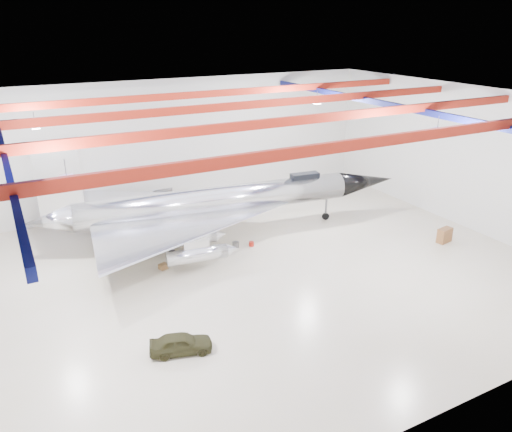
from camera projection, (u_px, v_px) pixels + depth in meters
floor at (235, 276)px, 32.33m from camera, size 40.00×40.00×0.00m
wall_back at (158, 145)px, 42.66m from camera, size 40.00×0.00×40.00m
wall_right at (464, 157)px, 39.03m from camera, size 0.00×30.00×30.00m
ceiling at (232, 105)px, 28.31m from camera, size 40.00×40.00×0.00m
ceiling_structure at (232, 117)px, 28.56m from camera, size 39.50×29.50×1.08m
jet_aircraft at (217, 204)px, 37.53m from camera, size 28.97×18.45×7.91m
jeep at (181, 343)px, 24.75m from camera, size 3.33×2.07×1.06m
desk at (445, 235)px, 37.16m from camera, size 1.28×0.79×1.10m
crate_ply at (163, 266)px, 33.25m from camera, size 0.64×0.58×0.37m
toolbox_red at (157, 229)px, 39.31m from camera, size 0.53×0.48×0.30m
engine_drum at (236, 245)px, 36.35m from camera, size 0.60×0.60×0.44m
crate_small at (110, 252)px, 35.40m from camera, size 0.47×0.42×0.28m
tool_chest at (251, 244)px, 36.63m from camera, size 0.39×0.39×0.34m
spares_box at (234, 215)px, 42.07m from camera, size 0.45×0.45×0.35m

